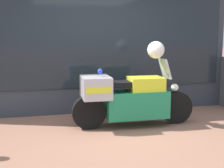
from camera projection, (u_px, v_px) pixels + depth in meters
name	position (u px, v px, depth m)	size (l,w,h in m)	color
ground_plane	(118.00, 140.00, 4.96)	(60.00, 60.00, 0.00)	#8E604C
shop_building	(75.00, 23.00, 6.48)	(5.94, 0.55, 3.75)	#333842
window_display	(111.00, 88.00, 6.92)	(4.59, 0.30, 1.98)	slate
paramedic_motorcycle	(128.00, 98.00, 5.60)	(2.25, 0.65, 1.23)	black
white_helmet	(156.00, 50.00, 5.58)	(0.31, 0.31, 0.31)	white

